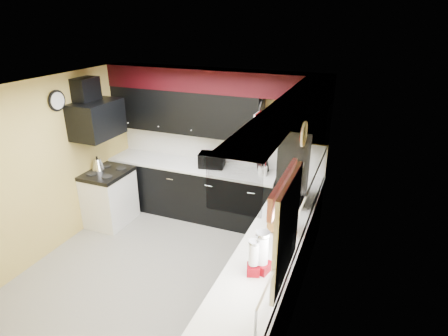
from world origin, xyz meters
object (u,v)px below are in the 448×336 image
at_px(toaster_oven, 212,160).
at_px(utensil_crock, 263,171).
at_px(kettle, 98,164).
at_px(microwave, 290,189).
at_px(knife_block, 263,166).

relative_size(toaster_oven, utensil_crock, 2.68).
bearing_deg(kettle, microwave, 1.11).
bearing_deg(knife_block, toaster_oven, -152.87).
xyz_separation_m(microwave, utensil_crock, (-0.57, 0.65, -0.08)).
xyz_separation_m(toaster_oven, knife_block, (0.85, 0.06, 0.00)).
bearing_deg(utensil_crock, toaster_oven, 178.12).
relative_size(microwave, knife_block, 2.43).
bearing_deg(microwave, kettle, 85.03).
bearing_deg(toaster_oven, microwave, -35.93).
height_order(toaster_oven, utensil_crock, toaster_oven).
relative_size(knife_block, kettle, 1.17).
height_order(utensil_crock, kettle, kettle).
bearing_deg(microwave, toaster_oven, 58.64).
relative_size(microwave, utensil_crock, 3.79).
distance_m(utensil_crock, knife_block, 0.10).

